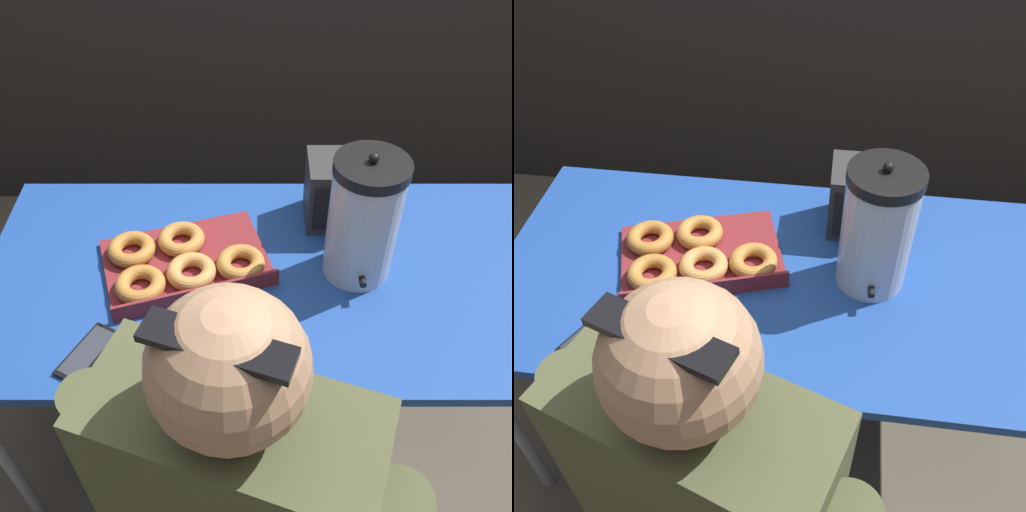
{
  "view_description": "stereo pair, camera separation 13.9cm",
  "coord_description": "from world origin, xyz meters",
  "views": [
    {
      "loc": [
        -0.08,
        -1.02,
        1.8
      ],
      "look_at": [
        -0.08,
        0.0,
        0.78
      ],
      "focal_mm": 40.0,
      "sensor_mm": 36.0,
      "label": 1
    },
    {
      "loc": [
        0.05,
        -1.01,
        1.8
      ],
      "look_at": [
        -0.08,
        0.0,
        0.78
      ],
      "focal_mm": 40.0,
      "sensor_mm": 36.0,
      "label": 2
    }
  ],
  "objects": [
    {
      "name": "space_heater",
      "position": [
        0.13,
        0.22,
        0.82
      ],
      "size": [
        0.15,
        0.16,
        0.19
      ],
      "color": "#333333",
      "rests_on": "folding_table"
    },
    {
      "name": "cell_phone",
      "position": [
        -0.47,
        -0.26,
        0.73
      ],
      "size": [
        0.13,
        0.17,
        0.01
      ],
      "rotation": [
        0.0,
        0.0,
        -0.47
      ],
      "color": "black",
      "rests_on": "folding_table"
    },
    {
      "name": "donut_box",
      "position": [
        -0.28,
        0.01,
        0.75
      ],
      "size": [
        0.48,
        0.4,
        0.05
      ],
      "rotation": [
        0.0,
        0.0,
        0.31
      ],
      "color": "maroon",
      "rests_on": "folding_table"
    },
    {
      "name": "folding_table",
      "position": [
        0.0,
        0.0,
        0.68
      ],
      "size": [
        1.59,
        0.75,
        0.72
      ],
      "color": "#1E479E",
      "rests_on": "ground"
    },
    {
      "name": "ground_plane",
      "position": [
        0.0,
        0.0,
        0.0
      ],
      "size": [
        12.0,
        12.0,
        0.0
      ],
      "primitive_type": "plane",
      "color": "brown"
    },
    {
      "name": "coffee_urn",
      "position": [
        0.17,
        0.01,
        0.89
      ],
      "size": [
        0.18,
        0.2,
        0.36
      ],
      "color": "silver",
      "rests_on": "folding_table"
    }
  ]
}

